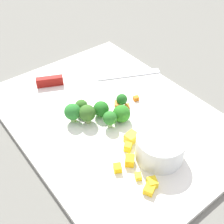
% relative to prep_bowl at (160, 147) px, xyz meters
% --- Properties ---
extents(ground_plane, '(4.00, 4.00, 0.00)m').
position_rel_prep_bowl_xyz_m(ground_plane, '(-0.14, -0.00, -0.04)').
color(ground_plane, slate).
extents(cutting_board, '(0.53, 0.39, 0.01)m').
position_rel_prep_bowl_xyz_m(cutting_board, '(-0.14, -0.00, -0.03)').
color(cutting_board, white).
rests_on(cutting_board, ground_plane).
extents(prep_bowl, '(0.09, 0.09, 0.05)m').
position_rel_prep_bowl_xyz_m(prep_bowl, '(0.00, 0.00, 0.00)').
color(prep_bowl, white).
rests_on(prep_bowl, cutting_board).
extents(chef_knife, '(0.15, 0.29, 0.02)m').
position_rel_prep_bowl_xyz_m(chef_knife, '(-0.29, 0.00, -0.02)').
color(chef_knife, silver).
rests_on(chef_knife, cutting_board).
extents(carrot_dice_0, '(0.01, 0.01, 0.01)m').
position_rel_prep_bowl_xyz_m(carrot_dice_0, '(-0.15, 0.07, -0.02)').
color(carrot_dice_0, orange).
rests_on(carrot_dice_0, cutting_board).
extents(carrot_dice_1, '(0.02, 0.02, 0.01)m').
position_rel_prep_bowl_xyz_m(carrot_dice_1, '(-0.15, 0.03, -0.02)').
color(carrot_dice_1, orange).
rests_on(carrot_dice_1, cutting_board).
extents(carrot_dice_2, '(0.02, 0.01, 0.01)m').
position_rel_prep_bowl_xyz_m(carrot_dice_2, '(-0.15, 0.04, -0.02)').
color(carrot_dice_2, orange).
rests_on(carrot_dice_2, cutting_board).
extents(pepper_dice_0, '(0.02, 0.02, 0.01)m').
position_rel_prep_bowl_xyz_m(pepper_dice_0, '(0.01, -0.06, -0.02)').
color(pepper_dice_0, yellow).
rests_on(pepper_dice_0, cutting_board).
extents(pepper_dice_1, '(0.02, 0.02, 0.01)m').
position_rel_prep_bowl_xyz_m(pepper_dice_1, '(-0.02, -0.08, -0.02)').
color(pepper_dice_1, yellow).
rests_on(pepper_dice_1, cutting_board).
extents(pepper_dice_2, '(0.02, 0.02, 0.01)m').
position_rel_prep_bowl_xyz_m(pepper_dice_2, '(0.04, -0.05, -0.02)').
color(pepper_dice_2, yellow).
rests_on(pepper_dice_2, cutting_board).
extents(pepper_dice_3, '(0.02, 0.02, 0.01)m').
position_rel_prep_bowl_xyz_m(pepper_dice_3, '(0.04, -0.07, -0.02)').
color(pepper_dice_3, yellow).
rests_on(pepper_dice_3, cutting_board).
extents(pepper_dice_4, '(0.02, 0.02, 0.02)m').
position_rel_prep_bowl_xyz_m(pepper_dice_4, '(-0.02, -0.06, -0.02)').
color(pepper_dice_4, yellow).
rests_on(pepper_dice_4, cutting_board).
extents(pepper_dice_5, '(0.02, 0.03, 0.02)m').
position_rel_prep_bowl_xyz_m(pepper_dice_5, '(-0.06, -0.02, -0.01)').
color(pepper_dice_5, yellow).
rests_on(pepper_dice_5, cutting_board).
extents(pepper_dice_6, '(0.02, 0.02, 0.02)m').
position_rel_prep_bowl_xyz_m(pepper_dice_6, '(-0.05, -0.04, -0.02)').
color(pepper_dice_6, yellow).
rests_on(pepper_dice_6, cutting_board).
extents(broccoli_floret_0, '(0.04, 0.04, 0.04)m').
position_rel_prep_bowl_xyz_m(broccoli_floret_0, '(-0.16, -0.05, -0.00)').
color(broccoli_floret_0, '#92AE66').
rests_on(broccoli_floret_0, cutting_board).
extents(broccoli_floret_1, '(0.02, 0.02, 0.03)m').
position_rel_prep_bowl_xyz_m(broccoli_floret_1, '(-0.15, 0.03, -0.00)').
color(broccoli_floret_1, '#90B365').
rests_on(broccoli_floret_1, cutting_board).
extents(broccoli_floret_2, '(0.03, 0.03, 0.04)m').
position_rel_prep_bowl_xyz_m(broccoli_floret_2, '(-0.16, -0.02, -0.01)').
color(broccoli_floret_2, '#83BB64').
rests_on(broccoli_floret_2, cutting_board).
extents(broccoli_floret_3, '(0.04, 0.04, 0.04)m').
position_rel_prep_bowl_xyz_m(broccoli_floret_3, '(-0.12, 0.01, -0.01)').
color(broccoli_floret_3, '#98C16C').
rests_on(broccoli_floret_3, cutting_board).
extents(broccoli_floret_4, '(0.03, 0.03, 0.04)m').
position_rel_prep_bowl_xyz_m(broccoli_floret_4, '(-0.12, -0.02, -0.00)').
color(broccoli_floret_4, '#82AE68').
rests_on(broccoli_floret_4, cutting_board).
extents(broccoli_floret_5, '(0.03, 0.03, 0.03)m').
position_rel_prep_bowl_xyz_m(broccoli_floret_5, '(-0.19, -0.05, -0.01)').
color(broccoli_floret_5, '#89B359').
rests_on(broccoli_floret_5, cutting_board).
extents(broccoli_floret_6, '(0.03, 0.03, 0.04)m').
position_rel_prep_bowl_xyz_m(broccoli_floret_6, '(-0.18, -0.08, 0.00)').
color(broccoli_floret_6, '#86B762').
rests_on(broccoli_floret_6, cutting_board).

